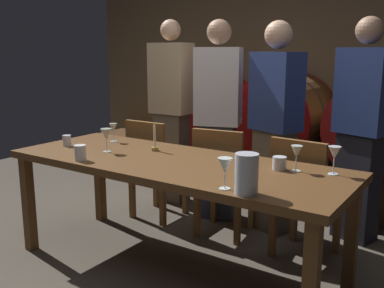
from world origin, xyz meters
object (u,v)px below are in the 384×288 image
object	(u,v)px
wine_glass_far_left	(113,129)
candle_center	(155,143)
dining_table	(174,171)
cup_left	(67,141)
chair_center	(222,177)
guest_center_right	(275,127)
wine_barrel_left	(205,110)
chair_left	(154,165)
guest_far_right	(362,130)
wine_glass_center	(225,167)
wine_barrel_right	(382,125)
wine_glass_left	(106,135)
wine_glass_right	(297,153)
wine_glass_far_right	(334,154)
chair_right	(303,193)
pitcher	(246,174)
cup_right	(279,163)
wine_barrel_center	(283,117)
cup_center	(80,153)
guest_center_left	(218,119)
guest_far_left	(171,111)

from	to	relation	value
wine_glass_far_left	candle_center	bearing A→B (deg)	-8.40
dining_table	cup_left	bearing A→B (deg)	-174.59
chair_center	candle_center	world-z (taller)	candle_center
guest_center_right	wine_barrel_left	bearing A→B (deg)	-18.84
chair_left	guest_far_right	world-z (taller)	guest_far_right
candle_center	wine_glass_center	size ratio (longest dim) A/B	1.27
wine_barrel_left	wine_glass_far_left	size ratio (longest dim) A/B	5.94
wine_glass_center	chair_center	bearing A→B (deg)	120.79
wine_barrel_right	wine_glass_far_left	world-z (taller)	wine_barrel_right
chair_left	candle_center	distance (m)	0.73
candle_center	wine_glass_left	world-z (taller)	candle_center
wine_glass_far_left	wine_glass_right	bearing A→B (deg)	-1.12
wine_barrel_right	chair_center	xyz separation A→B (m)	(-0.88, -1.33, -0.31)
wine_glass_far_right	wine_barrel_left	bearing A→B (deg)	138.79
chair_right	candle_center	xyz separation A→B (m)	(-0.94, -0.47, 0.33)
chair_right	wine_glass_right	bearing A→B (deg)	107.89
chair_left	pitcher	bearing A→B (deg)	144.20
cup_right	chair_center	bearing A→B (deg)	144.86
wine_glass_far_left	wine_glass_right	distance (m)	1.51
wine_barrel_center	wine_glass_far_left	world-z (taller)	wine_barrel_center
cup_left	cup_center	xyz separation A→B (m)	(0.43, -0.25, 0.01)
guest_center_left	cup_right	xyz separation A→B (m)	(0.92, -0.82, -0.08)
guest_far_left	wine_barrel_left	bearing A→B (deg)	-81.56
wine_barrel_right	wine_barrel_left	bearing A→B (deg)	180.00
wine_glass_left	wine_glass_right	world-z (taller)	wine_glass_left
wine_glass_center	cup_right	size ratio (longest dim) A/B	2.00
chair_right	wine_glass_center	xyz separation A→B (m)	(-0.08, -0.96, 0.39)
guest_center_right	wine_glass_far_right	world-z (taller)	guest_center_right
guest_far_right	candle_center	size ratio (longest dim) A/B	8.11
guest_center_left	cup_right	distance (m)	1.23
guest_center_left	wine_glass_far_left	distance (m)	0.91
guest_center_right	wine_glass_left	size ratio (longest dim) A/B	10.09
chair_left	wine_glass_center	xyz separation A→B (m)	(1.28, -0.99, 0.39)
wine_barrel_right	cup_left	distance (m)	2.74
cup_center	cup_right	size ratio (longest dim) A/B	1.24
pitcher	chair_left	bearing A→B (deg)	144.56
candle_center	guest_center_right	bearing A→B (deg)	56.64
guest_center_right	cup_right	distance (m)	0.91
guest_far_right	pitcher	distance (m)	1.56
candle_center	wine_glass_center	bearing A→B (deg)	-29.91
candle_center	cup_left	size ratio (longest dim) A/B	2.56
guest_center_right	wine_glass_center	bearing A→B (deg)	121.70
wine_glass_far_left	wine_barrel_left	bearing A→B (deg)	98.51
cup_center	candle_center	bearing A→B (deg)	66.30
wine_barrel_left	wine_glass_center	xyz separation A→B (m)	(1.59, -2.31, 0.08)
wine_glass_left	chair_right	bearing A→B (deg)	30.03
dining_table	guest_far_left	bearing A→B (deg)	127.21
wine_glass_far_right	candle_center	bearing A→B (deg)	-175.67
cup_right	wine_glass_center	bearing A→B (deg)	-99.01
chair_center	wine_glass_far_right	bearing A→B (deg)	149.47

